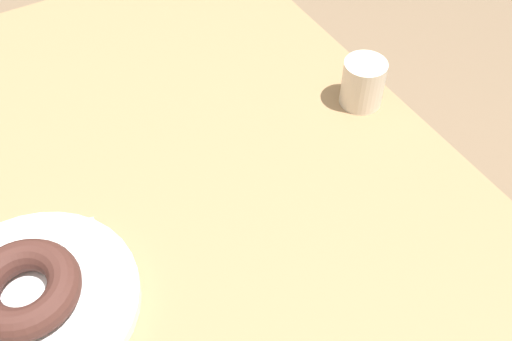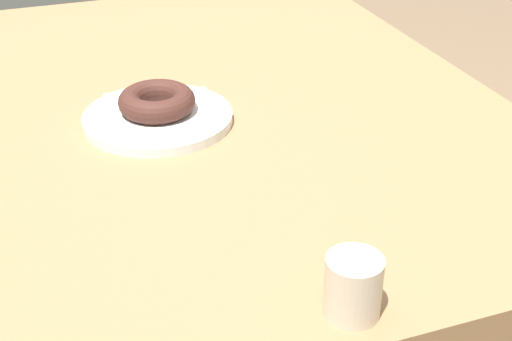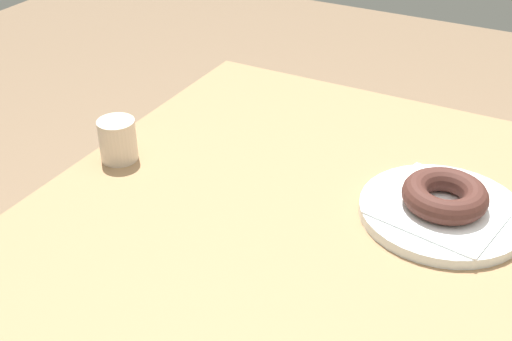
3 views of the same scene
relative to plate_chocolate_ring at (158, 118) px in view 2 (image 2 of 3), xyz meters
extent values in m
cube|color=#956F4A|center=(0.05, -0.10, -0.03)|extent=(1.11, 0.83, 0.06)
cylinder|color=olive|center=(0.55, -0.42, -0.41)|extent=(0.05, 0.05, 0.69)
cylinder|color=olive|center=(0.55, 0.22, -0.41)|extent=(0.05, 0.05, 0.69)
cylinder|color=silver|center=(0.00, 0.00, 0.00)|extent=(0.21, 0.21, 0.01)
cube|color=white|center=(0.00, 0.00, 0.01)|extent=(0.18, 0.18, 0.00)
torus|color=#42231D|center=(0.00, 0.00, 0.03)|extent=(0.11, 0.11, 0.03)
cylinder|color=beige|center=(-0.45, -0.08, 0.02)|extent=(0.05, 0.05, 0.06)
camera|label=1|loc=(-0.04, 0.37, 0.53)|focal=43.01mm
camera|label=2|loc=(-0.92, 0.18, 0.46)|focal=51.27mm
camera|label=3|loc=(0.11, -0.72, 0.49)|focal=46.32mm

